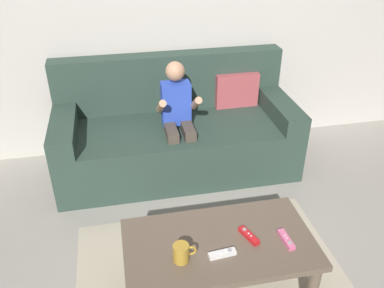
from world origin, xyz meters
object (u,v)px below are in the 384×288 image
person_seated_on_couch (178,117)px  coffee_mug (182,253)px  couch (176,132)px  game_remote_pink_far_corner (286,239)px  coffee_table (219,250)px  game_remote_white_near_edge (222,254)px  game_remote_red_center (249,236)px

person_seated_on_couch → coffee_mug: size_ratio=7.91×
couch → coffee_mug: bearing=-98.6°
game_remote_pink_far_corner → coffee_table: bearing=168.8°
person_seated_on_couch → game_remote_pink_far_corner: (0.35, -1.25, -0.12)m
person_seated_on_couch → coffee_table: size_ratio=0.95×
coffee_table → game_remote_white_near_edge: size_ratio=6.91×
coffee_table → game_remote_red_center: game_remote_red_center is taller
person_seated_on_couch → game_remote_red_center: person_seated_on_couch is taller
game_remote_red_center → person_seated_on_couch: bearing=98.0°
game_remote_red_center → game_remote_pink_far_corner: same height
couch → person_seated_on_couch: size_ratio=2.00×
game_remote_pink_far_corner → coffee_mug: coffee_mug is taller
couch → coffee_table: (-0.01, -1.37, 0.04)m
coffee_table → game_remote_pink_far_corner: game_remote_pink_far_corner is taller
coffee_table → game_remote_red_center: bearing=-0.5°
coffee_table → game_remote_white_near_edge: 0.12m
couch → person_seated_on_couch: (-0.01, -0.18, 0.24)m
couch → game_remote_pink_far_corner: bearing=-77.0°
coffee_table → game_remote_red_center: size_ratio=6.85×
coffee_table → coffee_mug: (-0.21, -0.08, 0.11)m
game_remote_white_near_edge → game_remote_pink_far_corner: size_ratio=1.00×
coffee_table → game_remote_pink_far_corner: (0.34, -0.07, 0.07)m
game_remote_white_near_edge → game_remote_pink_far_corner: bearing=4.8°
game_remote_white_near_edge → game_remote_pink_far_corner: same height
person_seated_on_couch → game_remote_white_near_edge: 1.29m
couch → game_remote_white_near_edge: size_ratio=13.12×
person_seated_on_couch → coffee_mug: (-0.20, -1.27, -0.09)m
game_remote_white_near_edge → coffee_table: bearing=83.4°
game_remote_white_near_edge → coffee_mug: coffee_mug is taller
game_remote_red_center → coffee_mug: (-0.37, -0.08, 0.04)m
coffee_table → game_remote_white_near_edge: game_remote_white_near_edge is taller
coffee_mug → person_seated_on_couch: bearing=80.8°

